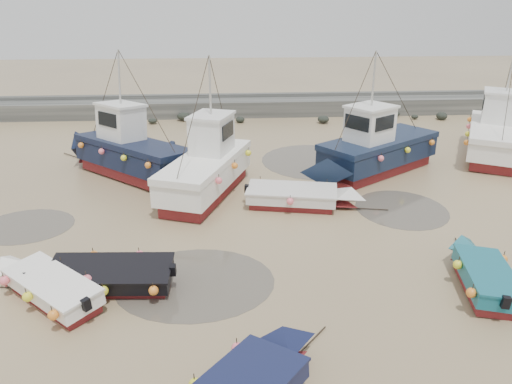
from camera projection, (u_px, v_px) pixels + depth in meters
ground at (287, 249)px, 18.31m from camera, size 120.00×120.00×0.00m
seawall at (251, 107)px, 38.48m from camera, size 60.00×4.92×1.50m
puddle_a at (195, 282)px, 16.19m from camera, size 5.20×5.20×0.01m
puddle_b at (401, 209)px, 21.73m from camera, size 3.95×3.95×0.01m
puddle_c at (26, 226)px, 20.12m from camera, size 3.80×3.80×0.01m
puddle_d at (313, 161)px, 28.03m from camera, size 5.79×5.79×0.01m
dinghy_0 at (47, 282)px, 15.18m from camera, size 4.68×4.45×1.43m
dinghy_2 at (483, 271)px, 15.76m from camera, size 2.40×5.32×1.43m
dinghy_4 at (100, 273)px, 15.67m from camera, size 6.18×2.15×1.43m
dinghy_5 at (300, 195)px, 21.82m from camera, size 6.20×2.82×1.43m
cabin_boat_0 at (124, 150)px, 25.40m from camera, size 8.06×7.47×6.22m
cabin_boat_1 at (211, 164)px, 23.25m from camera, size 4.86×9.49×6.22m
cabin_boat_2 at (371, 150)px, 25.44m from camera, size 8.93×6.87×6.22m
cabin_boat_3 at (498, 132)px, 28.72m from camera, size 6.61×9.99×6.22m
person at (174, 175)px, 25.80m from camera, size 0.80×0.67×1.86m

